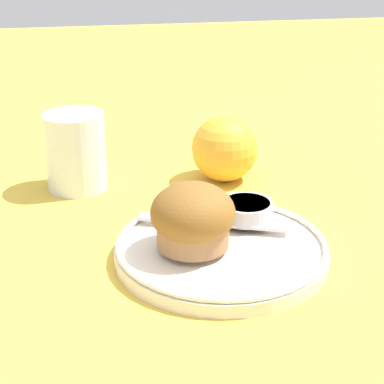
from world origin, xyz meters
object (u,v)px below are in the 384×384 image
orange_fruit (225,149)px  juice_glass (76,151)px  butter_knife (209,222)px  muffin (193,218)px

orange_fruit → juice_glass: bearing=177.7°
butter_knife → juice_glass: 0.22m
juice_glass → orange_fruit: bearing=-2.3°
juice_glass → muffin: bearing=-62.8°
muffin → orange_fruit: 0.23m
orange_fruit → juice_glass: juice_glass is taller
butter_knife → orange_fruit: bearing=92.3°
butter_knife → orange_fruit: size_ratio=1.81×
muffin → juice_glass: 0.24m
butter_knife → juice_glass: bearing=148.9°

